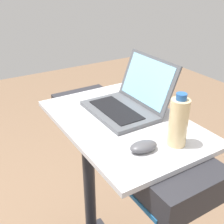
# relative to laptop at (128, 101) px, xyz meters

# --- Properties ---
(desk_board) EXTENTS (0.71, 0.47, 0.02)m
(desk_board) POSITION_rel_laptop_xyz_m (0.06, -0.07, -0.06)
(desk_board) COLOR silver
(desk_board) RESTS_ON treadmill_base
(laptop) EXTENTS (0.32, 0.29, 0.22)m
(laptop) POSITION_rel_laptop_xyz_m (0.00, 0.00, 0.00)
(laptop) COLOR #515459
(laptop) RESTS_ON desk_board
(computer_mouse) EXTENTS (0.07, 0.11, 0.03)m
(computer_mouse) POSITION_rel_laptop_xyz_m (0.28, -0.13, -0.03)
(computer_mouse) COLOR #4C4C51
(computer_mouse) RESTS_ON desk_board
(water_bottle) EXTENTS (0.07, 0.07, 0.19)m
(water_bottle) POSITION_rel_laptop_xyz_m (0.31, -0.01, 0.04)
(water_bottle) COLOR beige
(water_bottle) RESTS_ON desk_board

